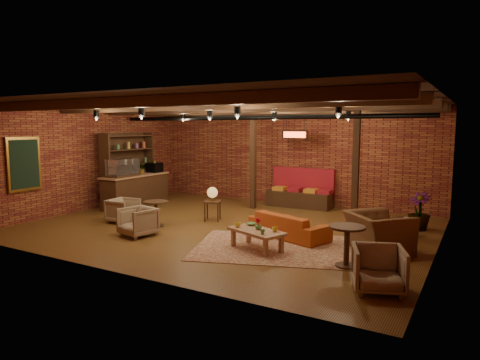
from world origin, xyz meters
The scene contains 29 objects.
floor centered at (0.00, 0.00, 0.00)m, with size 10.00×10.00×0.00m, color #402810.
ceiling centered at (0.00, 0.00, 3.20)m, with size 10.00×8.00×0.02m, color black.
wall_back centered at (0.00, 4.00, 1.60)m, with size 10.00×0.02×3.20m, color maroon.
wall_front centered at (0.00, -4.00, 1.60)m, with size 10.00×0.02×3.20m, color maroon.
wall_left centered at (-5.00, 0.00, 1.60)m, with size 0.02×8.00×3.20m, color maroon.
wall_right centered at (5.00, 0.00, 1.60)m, with size 0.02×8.00×3.20m, color maroon.
ceiling_beams centered at (0.00, 0.00, 3.08)m, with size 9.80×6.40×0.22m, color #321E10, non-canonical shape.
ceiling_pipe centered at (0.00, 1.60, 2.85)m, with size 0.12×0.12×9.60m, color black.
post_left centered at (-0.60, 2.60, 1.60)m, with size 0.16×0.16×3.20m, color #321E10.
post_right centered at (2.80, 2.00, 1.60)m, with size 0.16×0.16×3.20m, color #321E10.
service_counter centered at (-4.10, 1.00, 0.80)m, with size 0.80×2.50×1.60m, color #321E10, non-canonical shape.
plant_counter centered at (-4.00, 1.20, 1.22)m, with size 0.35×0.39×0.30m, color #337F33.
shelving_hutch centered at (-4.50, 1.10, 1.20)m, with size 0.52×2.00×2.40m, color #321E10, non-canonical shape.
chalkboard_menu centered at (-4.93, -2.30, 1.60)m, with size 0.08×0.96×1.46m, color black.
banquette centered at (0.60, 3.55, 0.50)m, with size 2.10×0.70×1.00m, color #A61B28, non-canonical shape.
service_sign centered at (0.60, 3.10, 2.35)m, with size 0.86×0.06×0.30m, color #FF4319.
ceiling_spotlights centered at (0.00, 0.00, 2.86)m, with size 6.40×4.40×0.28m, color black, non-canonical shape.
rug centered at (1.90, -1.18, 0.01)m, with size 3.29×2.52×0.01m, color maroon.
sofa centered at (1.84, -0.21, 0.29)m, with size 1.99×0.78×0.58m, color #A14216.
coffee_table centered at (1.65, -1.48, 0.38)m, with size 1.38×1.02×0.68m.
side_table_lamp centered at (-0.72, 0.43, 0.71)m, with size 0.59×0.59×0.94m.
round_table_left centered at (-1.60, -0.90, 0.45)m, with size 0.64×0.64×0.67m.
armchair_a centered at (-2.72, -0.96, 0.36)m, with size 0.70×0.65×0.72m, color #B8AC8F.
armchair_b centered at (-1.34, -1.86, 0.38)m, with size 0.73×0.68×0.75m, color #B8AC8F.
armchair_right centered at (3.91, -0.31, 0.54)m, with size 1.23×0.80×1.07m, color brown.
side_table_book centered at (4.19, 1.05, 0.44)m, with size 0.53×0.53×0.49m.
round_table_right centered at (3.63, -1.67, 0.52)m, with size 0.66×0.66×0.78m.
armchair_far centered at (4.40, -2.59, 0.40)m, with size 0.77×0.72×0.79m, color #B8AC8F.
plant_tall centered at (4.40, 2.11, 1.43)m, with size 1.60×1.60×2.86m, color #4C7F4C.
Camera 1 is at (5.73, -9.31, 2.58)m, focal length 32.00 mm.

